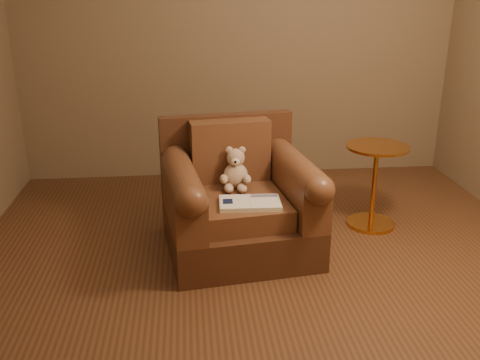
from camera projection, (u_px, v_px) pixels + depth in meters
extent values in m
plane|color=brown|center=(269.00, 276.00, 3.41)|extent=(4.00, 4.00, 0.00)
cube|color=#766148|center=(238.00, 31.00, 4.81)|extent=(4.00, 0.02, 2.70)
cube|color=#766148|center=(431.00, 195.00, 1.08)|extent=(4.00, 0.02, 2.70)
cube|color=#472817|center=(239.00, 231.00, 3.71)|extent=(1.08, 1.04, 0.27)
cube|color=#472817|center=(227.00, 154.00, 3.94)|extent=(0.97, 0.22, 0.60)
cube|color=brown|center=(241.00, 206.00, 3.59)|extent=(0.65, 0.75, 0.15)
cube|color=brown|center=(230.00, 151.00, 3.80)|extent=(0.58, 0.23, 0.44)
cube|color=brown|center=(183.00, 200.00, 3.48)|extent=(0.30, 0.84, 0.31)
cube|color=brown|center=(296.00, 190.00, 3.65)|extent=(0.30, 0.84, 0.31)
cylinder|color=brown|center=(182.00, 178.00, 3.43)|extent=(0.30, 0.84, 0.19)
cylinder|color=brown|center=(297.00, 169.00, 3.59)|extent=(0.30, 0.84, 0.19)
ellipsoid|color=tan|center=(236.00, 176.00, 3.71)|extent=(0.17, 0.15, 0.18)
sphere|color=tan|center=(236.00, 158.00, 3.68)|extent=(0.13, 0.13, 0.13)
ellipsoid|color=tan|center=(229.00, 150.00, 3.66)|extent=(0.05, 0.03, 0.05)
ellipsoid|color=tan|center=(242.00, 150.00, 3.66)|extent=(0.05, 0.03, 0.05)
ellipsoid|color=beige|center=(235.00, 162.00, 3.62)|extent=(0.06, 0.04, 0.05)
sphere|color=black|center=(235.00, 162.00, 3.60)|extent=(0.02, 0.02, 0.02)
ellipsoid|color=tan|center=(224.00, 179.00, 3.64)|extent=(0.06, 0.11, 0.06)
ellipsoid|color=tan|center=(247.00, 179.00, 3.64)|extent=(0.06, 0.11, 0.06)
ellipsoid|color=tan|center=(229.00, 188.00, 3.63)|extent=(0.07, 0.11, 0.06)
ellipsoid|color=tan|center=(242.00, 188.00, 3.63)|extent=(0.07, 0.11, 0.06)
cube|color=beige|center=(250.00, 203.00, 3.42)|extent=(0.40, 0.25, 0.03)
cube|color=white|center=(235.00, 201.00, 3.41)|extent=(0.20, 0.24, 0.00)
cube|color=white|center=(265.00, 201.00, 3.42)|extent=(0.20, 0.24, 0.00)
cube|color=beige|center=(250.00, 201.00, 3.41)|extent=(0.02, 0.24, 0.00)
cube|color=#0F1638|center=(228.00, 201.00, 3.40)|extent=(0.07, 0.09, 0.00)
cube|color=slate|center=(264.00, 196.00, 3.50)|extent=(0.18, 0.06, 0.00)
cylinder|color=gold|center=(370.00, 223.00, 4.12)|extent=(0.37, 0.37, 0.03)
cylinder|color=gold|center=(374.00, 186.00, 4.02)|extent=(0.04, 0.04, 0.59)
cylinder|color=gold|center=(378.00, 147.00, 3.91)|extent=(0.46, 0.46, 0.02)
cylinder|color=gold|center=(377.00, 149.00, 3.91)|extent=(0.04, 0.04, 0.02)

